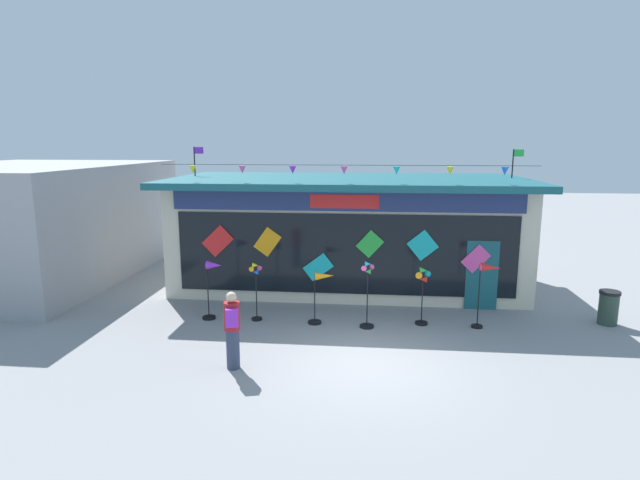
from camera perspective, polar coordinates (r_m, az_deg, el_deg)
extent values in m
plane|color=gray|center=(11.58, 5.03, -13.28)|extent=(80.00, 80.00, 0.00)
cube|color=beige|center=(17.22, 3.13, 0.70)|extent=(10.91, 4.79, 3.40)
cube|color=#195660|center=(16.58, 3.13, 6.58)|extent=(11.31, 5.64, 0.20)
cube|color=navy|center=(14.62, 2.73, 4.32)|extent=(10.04, 0.08, 0.56)
cube|color=red|center=(14.59, 2.72, 4.31)|extent=(1.96, 0.04, 0.39)
cube|color=black|center=(14.88, 2.68, -1.58)|extent=(9.82, 0.06, 2.36)
cube|color=#195660|center=(15.30, 17.54, -3.77)|extent=(0.90, 0.07, 2.00)
cube|color=red|center=(15.41, -11.30, -0.12)|extent=(0.98, 0.03, 0.97)
cube|color=orange|center=(15.04, -5.86, -0.21)|extent=(0.85, 0.03, 0.89)
cube|color=#19B7BC|center=(14.97, -0.20, -3.05)|extent=(0.91, 0.03, 0.86)
cube|color=green|center=(14.73, 5.57, -0.45)|extent=(0.81, 0.03, 0.82)
cube|color=#19B7BC|center=(14.81, 11.35, -0.59)|extent=(0.91, 0.03, 0.91)
cube|color=#EA4CA3|center=(15.10, 16.95, -2.02)|extent=(0.83, 0.03, 0.84)
cylinder|color=black|center=(14.25, 2.70, 8.33)|extent=(10.48, 0.01, 0.01)
cone|color=yellow|center=(15.11, -13.97, 7.63)|extent=(0.20, 0.20, 0.22)
cone|color=#EA4CA3|center=(14.69, -8.64, 7.75)|extent=(0.20, 0.20, 0.22)
cone|color=purple|center=(14.40, -3.06, 7.79)|extent=(0.20, 0.20, 0.22)
cone|color=#EA4CA3|center=(14.25, 2.70, 7.77)|extent=(0.20, 0.20, 0.22)
cone|color=#19B7BC|center=(14.25, 8.52, 7.66)|extent=(0.20, 0.20, 0.22)
cone|color=yellow|center=(14.39, 14.28, 7.47)|extent=(0.20, 0.20, 0.22)
cone|color=blue|center=(14.66, 19.88, 7.23)|extent=(0.20, 0.20, 0.22)
cylinder|color=black|center=(17.98, -13.79, 8.50)|extent=(0.04, 0.04, 0.97)
cube|color=purple|center=(17.91, -13.35, 9.68)|extent=(0.32, 0.02, 0.22)
cylinder|color=black|center=(17.52, 20.66, 7.96)|extent=(0.04, 0.04, 0.91)
cube|color=green|center=(17.55, 21.24, 9.02)|extent=(0.32, 0.02, 0.22)
cylinder|color=black|center=(14.42, -12.24, -8.43)|extent=(0.36, 0.36, 0.06)
cylinder|color=black|center=(14.20, -12.36, -5.68)|extent=(0.03, 0.03, 1.50)
cone|color=purple|center=(13.94, -11.69, -2.77)|extent=(0.43, 0.27, 0.23)
cylinder|color=blue|center=(14.01, -12.48, -2.74)|extent=(0.03, 0.16, 0.16)
cylinder|color=black|center=(14.10, -7.03, -8.70)|extent=(0.29, 0.29, 0.06)
cylinder|color=black|center=(13.89, -7.09, -6.02)|extent=(0.03, 0.03, 1.44)
cylinder|color=black|center=(13.66, -7.20, -3.19)|extent=(0.06, 0.04, 0.06)
cone|color=#EA4CA3|center=(13.64, -6.82, -3.20)|extent=(0.13, 0.14, 0.13)
cone|color=yellow|center=(13.64, -7.21, -2.81)|extent=(0.14, 0.13, 0.13)
cone|color=orange|center=(13.68, -7.58, -3.18)|extent=(0.13, 0.14, 0.13)
cone|color=blue|center=(13.68, -7.19, -3.56)|extent=(0.14, 0.13, 0.13)
cylinder|color=black|center=(13.75, -0.59, -9.13)|extent=(0.36, 0.36, 0.06)
cylinder|color=black|center=(13.55, -0.60, -6.66)|extent=(0.03, 0.03, 1.30)
cone|color=orange|center=(13.35, 0.50, -4.03)|extent=(0.55, 0.35, 0.21)
cylinder|color=blue|center=(13.37, -0.60, -4.00)|extent=(0.03, 0.16, 0.16)
cylinder|color=black|center=(13.52, 5.23, -9.53)|extent=(0.37, 0.37, 0.06)
cylinder|color=black|center=(13.28, 5.29, -6.41)|extent=(0.03, 0.03, 1.60)
cylinder|color=black|center=(13.02, 5.35, -3.09)|extent=(0.06, 0.04, 0.06)
cone|color=#EA4CA3|center=(13.02, 5.77, -3.10)|extent=(0.14, 0.15, 0.14)
cone|color=#19B7BC|center=(13.00, 5.35, -2.68)|extent=(0.15, 0.14, 0.14)
cone|color=#EA4CA3|center=(13.03, 4.92, -3.08)|extent=(0.14, 0.15, 0.14)
cone|color=green|center=(13.05, 5.34, -3.51)|extent=(0.15, 0.14, 0.14)
cylinder|color=black|center=(13.95, 11.20, -9.05)|extent=(0.33, 0.33, 0.06)
cylinder|color=black|center=(13.74, 11.30, -6.51)|extent=(0.03, 0.03, 1.36)
cylinder|color=black|center=(13.52, 11.42, -3.82)|extent=(0.06, 0.04, 0.06)
cone|color=#19B7BC|center=(13.53, 11.92, -3.82)|extent=(0.17, 0.18, 0.17)
cone|color=green|center=(13.49, 11.44, -3.33)|extent=(0.18, 0.17, 0.17)
cone|color=orange|center=(13.51, 10.92, -3.81)|extent=(0.17, 0.18, 0.17)
cone|color=red|center=(13.55, 11.40, -4.30)|extent=(0.18, 0.17, 0.17)
cylinder|color=black|center=(14.06, 17.06, -9.17)|extent=(0.29, 0.29, 0.06)
cylinder|color=black|center=(13.83, 17.24, -6.15)|extent=(0.03, 0.03, 1.61)
cone|color=red|center=(13.67, 18.47, -2.93)|extent=(0.54, 0.33, 0.22)
cylinder|color=#EA4CA3|center=(13.62, 17.43, -2.92)|extent=(0.03, 0.16, 0.16)
cylinder|color=#333D56|center=(11.21, -9.66, -11.86)|extent=(0.28, 0.28, 0.86)
cylinder|color=maroon|center=(10.95, -9.78, -8.33)|extent=(0.34, 0.34, 0.60)
sphere|color=beige|center=(10.83, -9.85, -6.28)|extent=(0.22, 0.22, 0.22)
cube|color=purple|center=(10.75, -9.78, -8.52)|extent=(0.29, 0.22, 0.38)
cylinder|color=#2D4238|center=(15.54, 29.42, -6.72)|extent=(0.48, 0.48, 0.83)
cylinder|color=black|center=(15.42, 29.58, -5.11)|extent=(0.52, 0.52, 0.08)
cube|color=#99999E|center=(21.02, -29.74, 1.89)|extent=(7.31, 9.56, 3.96)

